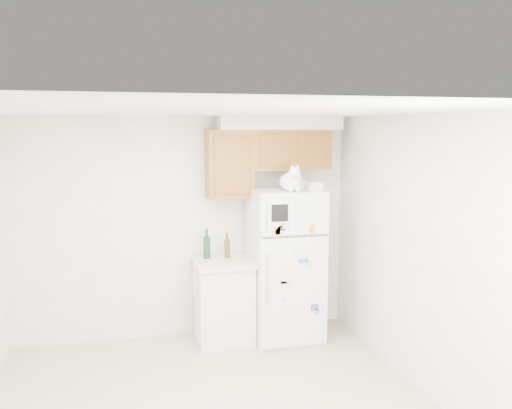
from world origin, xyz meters
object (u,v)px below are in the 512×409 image
object	(u,v)px
bottle_green	(207,244)
refrigerator	(285,264)
cat	(292,181)
storage_box_front	(315,186)
base_counter	(224,300)
storage_box_back	(297,184)
bottle_amber	(227,245)

from	to	relation	value
bottle_green	refrigerator	bearing A→B (deg)	-14.52
cat	storage_box_front	world-z (taller)	cat
refrigerator	cat	world-z (taller)	cat
base_counter	cat	bearing A→B (deg)	-19.61
storage_box_front	base_counter	bearing A→B (deg)	159.24
base_counter	cat	size ratio (longest dim) A/B	2.20
storage_box_back	storage_box_front	world-z (taller)	storage_box_back
cat	bottle_green	xyz separation A→B (m)	(-0.86, 0.40, -0.72)
bottle_green	storage_box_front	bearing A→B (deg)	-18.63
base_counter	storage_box_back	bearing A→B (deg)	-0.95
cat	bottle_amber	bearing A→B (deg)	149.49
refrigerator	cat	size ratio (longest dim) A/B	4.06
base_counter	storage_box_front	size ratio (longest dim) A/B	6.13
storage_box_front	bottle_amber	xyz separation A→B (m)	(-0.90, 0.36, -0.68)
storage_box_back	bottle_amber	world-z (taller)	storage_box_back
base_counter	storage_box_front	xyz separation A→B (m)	(0.97, -0.23, 1.28)
refrigerator	base_counter	world-z (taller)	refrigerator
storage_box_back	bottle_amber	xyz separation A→B (m)	(-0.77, 0.14, -0.69)
base_counter	storage_box_back	size ratio (longest dim) A/B	5.11
refrigerator	storage_box_front	bearing A→B (deg)	-29.80
base_counter	bottle_amber	bearing A→B (deg)	60.46
base_counter	refrigerator	bearing A→B (deg)	-6.10
bottle_green	base_counter	bearing A→B (deg)	-42.86
base_counter	bottle_green	bearing A→B (deg)	137.14
refrigerator	bottle_amber	xyz separation A→B (m)	(-0.62, 0.20, 0.21)
base_counter	bottle_amber	distance (m)	0.62
cat	bottle_green	size ratio (longest dim) A/B	1.24
refrigerator	storage_box_back	bearing A→B (deg)	21.42
refrigerator	storage_box_back	distance (m)	0.91
refrigerator	bottle_green	world-z (taller)	refrigerator
refrigerator	bottle_green	bearing A→B (deg)	165.48
bottle_amber	refrigerator	bearing A→B (deg)	-17.57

